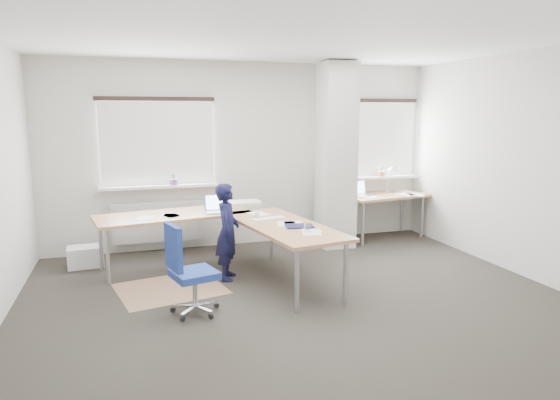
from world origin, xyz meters
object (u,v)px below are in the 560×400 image
object	(u,v)px
desk_main	(229,221)
desk_side	(384,197)
person	(227,232)
task_chair	(191,289)

from	to	relation	value
desk_main	desk_side	bearing A→B (deg)	11.27
desk_main	person	world-z (taller)	person
desk_side	task_chair	size ratio (longest dim) A/B	1.56
desk_side	task_chair	xyz separation A→B (m)	(-3.42, -2.26, -0.42)
person	task_chair	bearing A→B (deg)	167.85
desk_side	desk_main	bearing A→B (deg)	-168.73
desk_main	person	size ratio (longest dim) A/B	2.35
desk_main	task_chair	bearing A→B (deg)	-128.53
desk_main	task_chair	world-z (taller)	desk_main
desk_main	person	xyz separation A→B (m)	(-0.06, -0.19, -0.09)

